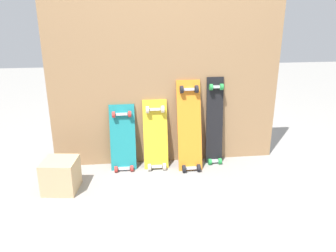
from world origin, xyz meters
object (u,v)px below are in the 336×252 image
(skateboard_teal, at_px, (123,141))
(wooden_crate, at_px, (61,175))
(skateboard_orange, at_px, (190,129))
(skateboard_black, at_px, (215,124))
(skateboard_yellow, at_px, (156,138))

(skateboard_teal, xyz_separation_m, wooden_crate, (-0.52, -0.36, -0.14))
(skateboard_orange, xyz_separation_m, skateboard_black, (0.26, 0.07, 0.01))
(skateboard_yellow, height_order, skateboard_black, skateboard_black)
(skateboard_yellow, xyz_separation_m, skateboard_black, (0.58, 0.04, 0.10))
(skateboard_orange, height_order, skateboard_black, skateboard_black)
(skateboard_orange, bearing_deg, wooden_crate, -164.54)
(skateboard_teal, height_order, skateboard_black, skateboard_black)
(skateboard_yellow, relative_size, skateboard_orange, 0.80)
(skateboard_black, height_order, wooden_crate, skateboard_black)
(skateboard_orange, distance_m, skateboard_black, 0.27)
(skateboard_orange, bearing_deg, skateboard_yellow, 173.09)
(skateboard_yellow, xyz_separation_m, skateboard_orange, (0.32, -0.04, 0.09))
(skateboard_teal, distance_m, skateboard_yellow, 0.31)
(skateboard_orange, relative_size, wooden_crate, 3.27)
(skateboard_teal, relative_size, skateboard_orange, 0.76)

